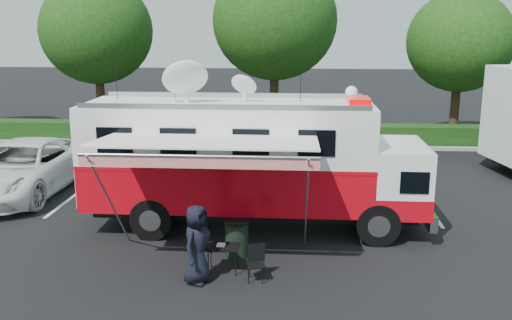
{
  "coord_description": "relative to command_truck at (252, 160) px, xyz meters",
  "views": [
    {
      "loc": [
        1.2,
        -15.79,
        5.84
      ],
      "look_at": [
        0.0,
        0.5,
        1.9
      ],
      "focal_mm": 40.0,
      "sensor_mm": 36.0,
      "label": 1
    }
  ],
  "objects": [
    {
      "name": "ground_plane",
      "position": [
        0.08,
        0.0,
        -2.01
      ],
      "size": [
        120.0,
        120.0,
        0.0
      ],
      "primitive_type": "plane",
      "color": "black",
      "rests_on": "ground"
    },
    {
      "name": "back_border",
      "position": [
        1.23,
        12.9,
        3.0
      ],
      "size": [
        60.0,
        6.14,
        8.87
      ],
      "color": "#9E998E",
      "rests_on": "ground_plane"
    },
    {
      "name": "stall_lines",
      "position": [
        -0.42,
        3.0,
        -2.0
      ],
      "size": [
        24.12,
        5.5,
        0.01
      ],
      "color": "silver",
      "rests_on": "ground_plane"
    },
    {
      "name": "command_truck",
      "position": [
        0.0,
        0.0,
        0.0
      ],
      "size": [
        9.75,
        2.68,
        4.68
      ],
      "color": "black",
      "rests_on": "ground_plane"
    },
    {
      "name": "awning",
      "position": [
        -0.87,
        -2.78,
        1.01
      ],
      "size": [
        5.32,
        2.74,
        3.21
      ],
      "color": "white",
      "rests_on": "ground_plane"
    },
    {
      "name": "white_suv",
      "position": [
        -8.25,
        2.78,
        -2.01
      ],
      "size": [
        3.2,
        6.64,
        1.82
      ],
      "primitive_type": "imported",
      "rotation": [
        0.0,
        0.0,
        -0.03
      ],
      "color": "white",
      "rests_on": "ground_plane"
    },
    {
      "name": "person",
      "position": [
        -0.95,
        -3.76,
        -2.01
      ],
      "size": [
        0.89,
        1.06,
        1.86
      ],
      "primitive_type": "imported",
      "rotation": [
        0.0,
        0.0,
        1.19
      ],
      "color": "black",
      "rests_on": "ground_plane"
    },
    {
      "name": "folding_table",
      "position": [
        -0.44,
        -3.17,
        -1.38
      ],
      "size": [
        0.79,
        0.57,
        0.67
      ],
      "color": "black",
      "rests_on": "ground_plane"
    },
    {
      "name": "folding_chair",
      "position": [
        0.38,
        -3.51,
        -1.51
      ],
      "size": [
        0.49,
        0.51,
        0.84
      ],
      "color": "black",
      "rests_on": "ground_plane"
    },
    {
      "name": "trash_bin",
      "position": [
        -0.2,
        -2.24,
        -1.53
      ],
      "size": [
        0.64,
        0.64,
        0.95
      ],
      "color": "black",
      "rests_on": "ground_plane"
    }
  ]
}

